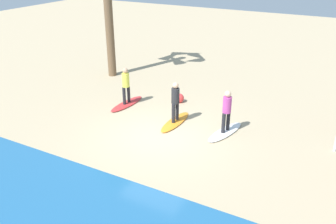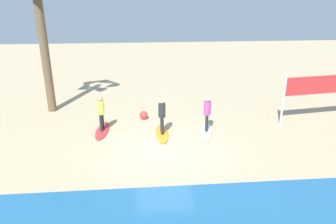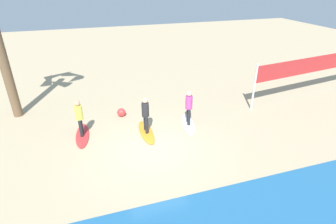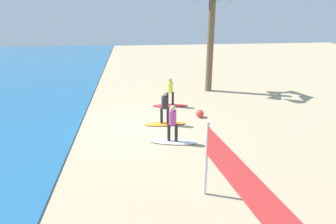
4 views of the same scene
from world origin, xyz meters
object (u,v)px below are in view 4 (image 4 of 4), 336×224
surfer_red (170,89)px  palm_tree (212,1)px  surfer_white (173,121)px  beach_ball (200,114)px  surfer_orange (165,105)px  surfboard_orange (165,124)px  surfboard_white (172,142)px  surfboard_red (170,106)px

surfer_red → palm_tree: bearing=-45.2°
surfer_white → beach_ball: surfer_white is taller
surfer_orange → palm_tree: palm_tree is taller
surfer_white → surfboard_orange: surfer_white is taller
surfboard_white → surfer_orange: size_ratio=1.28×
surfer_red → surfboard_orange: bearing=167.7°
surfer_red → surfer_white: bearing=174.4°
surfboard_red → beach_ball: size_ratio=4.99×
surfboard_red → surfer_red: size_ratio=1.28×
surfboard_orange → palm_tree: bearing=-121.5°
surfboard_orange → beach_ball: bearing=-157.1°
surfboard_white → surfboard_red: same height
surfer_white → palm_tree: (7.87, -3.53, 4.83)m
surfer_red → beach_ball: (-1.96, -1.37, -0.83)m
surfer_red → palm_tree: (3.03, -3.05, 4.83)m
surfer_white → beach_ball: size_ratio=3.90×
surfer_orange → surfer_red: 2.82m
surfboard_white → palm_tree: (7.87, -3.53, 5.82)m
surfer_orange → palm_tree: (5.79, -3.65, 4.83)m
surfboard_red → palm_tree: size_ratio=0.29×
surfboard_orange → surfer_orange: (-0.00, 0.00, 0.99)m
surfboard_white → beach_ball: size_ratio=4.99×
surfboard_white → surfer_white: size_ratio=1.28×
surfboard_orange → beach_ball: size_ratio=4.99×
surfer_white → palm_tree: palm_tree is taller
surfer_white → surfboard_orange: bearing=3.4°
surfboard_white → surfboard_orange: (2.08, 0.13, 0.00)m
surfer_orange → palm_tree: bearing=-32.2°
surfboard_white → surfer_red: size_ratio=1.28×
surfer_red → beach_ball: size_ratio=3.90×
surfer_red → surfboard_red: bearing=-45.0°
surfer_white → surfboard_red: 4.96m
surfer_white → surfboard_orange: 2.31m
surfboard_white → beach_ball: (2.89, -1.85, 0.17)m
surfboard_red → surfer_red: 0.99m
palm_tree → beach_ball: 7.72m
surfboard_red → palm_tree: palm_tree is taller
surfboard_red → beach_ball: bearing=128.9°
beach_ball → surfer_orange: bearing=112.2°
surfboard_white → surfer_orange: bearing=-73.7°
surfer_orange → palm_tree: size_ratio=0.22×
beach_ball → surfer_white: bearing=147.3°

